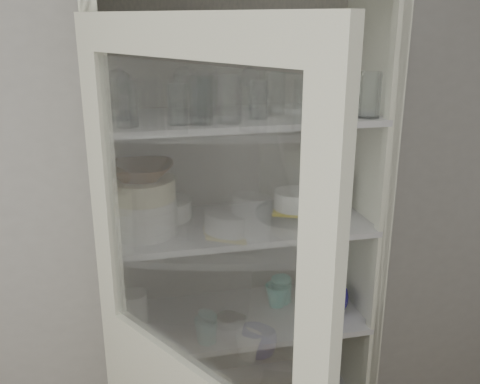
{
  "coord_description": "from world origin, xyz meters",
  "views": [
    {
      "loc": [
        -0.22,
        -0.55,
        1.99
      ],
      "look_at": [
        0.2,
        1.27,
        1.37
      ],
      "focal_mm": 40.0,
      "sensor_mm": 36.0,
      "label": 1
    }
  ],
  "objects_px": {
    "glass_platter": "(294,213)",
    "white_canister": "(134,307)",
    "mug_white": "(319,305)",
    "goblet_0": "(119,90)",
    "cream_bowl": "(142,189)",
    "goblet_2": "(250,87)",
    "mug_teal": "(277,295)",
    "plate_stack_back": "(163,209)",
    "teal_jar": "(281,290)",
    "pantry_cabinet": "(237,288)",
    "mug_blue": "(331,301)",
    "goblet_3": "(326,84)",
    "grey_bowl_stack": "(322,194)",
    "terracotta_bowl": "(141,171)",
    "plate_stack_front": "(144,215)",
    "white_ramekin": "(295,200)",
    "measuring_cups": "(229,320)",
    "yellow_trivet": "(295,209)",
    "goblet_1": "(185,87)"
  },
  "relations": [
    {
      "from": "glass_platter",
      "to": "white_canister",
      "type": "distance_m",
      "value": 0.72
    },
    {
      "from": "glass_platter",
      "to": "mug_white",
      "type": "xyz_separation_m",
      "value": [
        0.08,
        -0.1,
        -0.36
      ]
    },
    {
      "from": "goblet_0",
      "to": "cream_bowl",
      "type": "xyz_separation_m",
      "value": [
        0.05,
        -0.13,
        -0.32
      ]
    },
    {
      "from": "goblet_2",
      "to": "mug_teal",
      "type": "height_order",
      "value": "goblet_2"
    },
    {
      "from": "plate_stack_back",
      "to": "teal_jar",
      "type": "height_order",
      "value": "plate_stack_back"
    },
    {
      "from": "pantry_cabinet",
      "to": "cream_bowl",
      "type": "relative_size",
      "value": 9.09
    },
    {
      "from": "mug_white",
      "to": "mug_blue",
      "type": "bearing_deg",
      "value": 38.03
    },
    {
      "from": "goblet_2",
      "to": "teal_jar",
      "type": "bearing_deg",
      "value": -7.98
    },
    {
      "from": "goblet_3",
      "to": "mug_white",
      "type": "distance_m",
      "value": 0.86
    },
    {
      "from": "pantry_cabinet",
      "to": "goblet_0",
      "type": "xyz_separation_m",
      "value": [
        -0.41,
        0.03,
        0.81
      ]
    },
    {
      "from": "goblet_0",
      "to": "mug_blue",
      "type": "bearing_deg",
      "value": -12.27
    },
    {
      "from": "grey_bowl_stack",
      "to": "goblet_2",
      "type": "bearing_deg",
      "value": 163.87
    },
    {
      "from": "mug_teal",
      "to": "terracotta_bowl",
      "type": "bearing_deg",
      "value": -155.14
    },
    {
      "from": "glass_platter",
      "to": "plate_stack_back",
      "type": "bearing_deg",
      "value": 170.04
    },
    {
      "from": "grey_bowl_stack",
      "to": "mug_blue",
      "type": "bearing_deg",
      "value": -68.76
    },
    {
      "from": "mug_teal",
      "to": "plate_stack_front",
      "type": "bearing_deg",
      "value": -155.14
    },
    {
      "from": "white_ramekin",
      "to": "plate_stack_front",
      "type": "bearing_deg",
      "value": -175.45
    },
    {
      "from": "goblet_2",
      "to": "glass_platter",
      "type": "xyz_separation_m",
      "value": [
        0.16,
        -0.07,
        -0.48
      ]
    },
    {
      "from": "grey_bowl_stack",
      "to": "teal_jar",
      "type": "xyz_separation_m",
      "value": [
        -0.14,
        0.06,
        -0.43
      ]
    },
    {
      "from": "goblet_3",
      "to": "plate_stack_front",
      "type": "distance_m",
      "value": 0.84
    },
    {
      "from": "goblet_0",
      "to": "goblet_3",
      "type": "height_order",
      "value": "goblet_0"
    },
    {
      "from": "pantry_cabinet",
      "to": "goblet_2",
      "type": "xyz_separation_m",
      "value": [
        0.06,
        0.02,
        0.81
      ]
    },
    {
      "from": "plate_stack_back",
      "to": "mug_teal",
      "type": "height_order",
      "value": "plate_stack_back"
    },
    {
      "from": "goblet_3",
      "to": "mug_white",
      "type": "bearing_deg",
      "value": -107.28
    },
    {
      "from": "goblet_2",
      "to": "measuring_cups",
      "type": "distance_m",
      "value": 0.89
    },
    {
      "from": "mug_teal",
      "to": "measuring_cups",
      "type": "xyz_separation_m",
      "value": [
        -0.22,
        -0.1,
        -0.03
      ]
    },
    {
      "from": "goblet_0",
      "to": "plate_stack_front",
      "type": "bearing_deg",
      "value": -67.69
    },
    {
      "from": "pantry_cabinet",
      "to": "white_canister",
      "type": "height_order",
      "value": "pantry_cabinet"
    },
    {
      "from": "goblet_3",
      "to": "terracotta_bowl",
      "type": "xyz_separation_m",
      "value": [
        -0.72,
        -0.15,
        -0.26
      ]
    },
    {
      "from": "grey_bowl_stack",
      "to": "white_ramekin",
      "type": "bearing_deg",
      "value": 176.57
    },
    {
      "from": "goblet_3",
      "to": "white_canister",
      "type": "distance_m",
      "value": 1.13
    },
    {
      "from": "plate_stack_back",
      "to": "yellow_trivet",
      "type": "xyz_separation_m",
      "value": [
        0.5,
        -0.09,
        -0.01
      ]
    },
    {
      "from": "terracotta_bowl",
      "to": "mug_blue",
      "type": "distance_m",
      "value": 0.91
    },
    {
      "from": "goblet_1",
      "to": "mug_teal",
      "type": "bearing_deg",
      "value": -9.67
    },
    {
      "from": "terracotta_bowl",
      "to": "grey_bowl_stack",
      "type": "distance_m",
      "value": 0.7
    },
    {
      "from": "goblet_0",
      "to": "grey_bowl_stack",
      "type": "bearing_deg",
      "value": -7.1
    },
    {
      "from": "goblet_0",
      "to": "mug_blue",
      "type": "distance_m",
      "value": 1.14
    },
    {
      "from": "goblet_1",
      "to": "white_canister",
      "type": "bearing_deg",
      "value": -167.97
    },
    {
      "from": "grey_bowl_stack",
      "to": "goblet_1",
      "type": "bearing_deg",
      "value": 170.32
    },
    {
      "from": "yellow_trivet",
      "to": "teal_jar",
      "type": "relative_size",
      "value": 1.51
    },
    {
      "from": "goblet_1",
      "to": "white_canister",
      "type": "distance_m",
      "value": 0.86
    },
    {
      "from": "yellow_trivet",
      "to": "teal_jar",
      "type": "distance_m",
      "value": 0.38
    },
    {
      "from": "plate_stack_front",
      "to": "white_ramekin",
      "type": "xyz_separation_m",
      "value": [
        0.57,
        0.05,
        -0.0
      ]
    },
    {
      "from": "pantry_cabinet",
      "to": "mug_blue",
      "type": "relative_size",
      "value": 15.57
    },
    {
      "from": "white_ramekin",
      "to": "white_canister",
      "type": "xyz_separation_m",
      "value": [
        -0.63,
        0.03,
        -0.4
      ]
    },
    {
      "from": "goblet_1",
      "to": "plate_stack_back",
      "type": "relative_size",
      "value": 0.81
    },
    {
      "from": "goblet_1",
      "to": "mug_blue",
      "type": "distance_m",
      "value": 1.0
    },
    {
      "from": "pantry_cabinet",
      "to": "plate_stack_back",
      "type": "xyz_separation_m",
      "value": [
        -0.28,
        0.03,
        0.36
      ]
    },
    {
      "from": "glass_platter",
      "to": "goblet_1",
      "type": "bearing_deg",
      "value": 168.66
    },
    {
      "from": "plate_stack_back",
      "to": "white_canister",
      "type": "distance_m",
      "value": 0.4
    }
  ]
}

